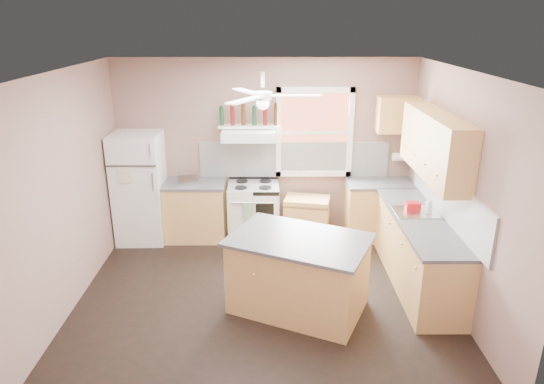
{
  "coord_description": "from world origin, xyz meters",
  "views": [
    {
      "loc": [
        0.06,
        -5.2,
        3.23
      ],
      "look_at": [
        0.1,
        0.3,
        1.25
      ],
      "focal_mm": 32.0,
      "sensor_mm": 36.0,
      "label": 1
    }
  ],
  "objects_px": {
    "stove": "(254,211)",
    "cart": "(307,218)",
    "refrigerator": "(140,188)",
    "island": "(298,275)",
    "toaster": "(188,179)"
  },
  "relations": [
    {
      "from": "refrigerator",
      "to": "toaster",
      "type": "height_order",
      "value": "refrigerator"
    },
    {
      "from": "stove",
      "to": "cart",
      "type": "bearing_deg",
      "value": -3.51
    },
    {
      "from": "refrigerator",
      "to": "island",
      "type": "bearing_deg",
      "value": -40.81
    },
    {
      "from": "island",
      "to": "stove",
      "type": "bearing_deg",
      "value": 130.99
    },
    {
      "from": "refrigerator",
      "to": "cart",
      "type": "height_order",
      "value": "refrigerator"
    },
    {
      "from": "refrigerator",
      "to": "island",
      "type": "relative_size",
      "value": 1.15
    },
    {
      "from": "refrigerator",
      "to": "island",
      "type": "height_order",
      "value": "refrigerator"
    },
    {
      "from": "refrigerator",
      "to": "toaster",
      "type": "bearing_deg",
      "value": -4.43
    },
    {
      "from": "stove",
      "to": "cart",
      "type": "distance_m",
      "value": 0.82
    },
    {
      "from": "stove",
      "to": "cart",
      "type": "xyz_separation_m",
      "value": [
        0.81,
        -0.04,
        -0.1
      ]
    },
    {
      "from": "refrigerator",
      "to": "cart",
      "type": "distance_m",
      "value": 2.56
    },
    {
      "from": "cart",
      "to": "stove",
      "type": "bearing_deg",
      "value": -171.84
    },
    {
      "from": "island",
      "to": "cart",
      "type": "bearing_deg",
      "value": 107.63
    },
    {
      "from": "refrigerator",
      "to": "island",
      "type": "xyz_separation_m",
      "value": [
        2.27,
        -1.92,
        -0.4
      ]
    },
    {
      "from": "toaster",
      "to": "cart",
      "type": "relative_size",
      "value": 0.42
    }
  ]
}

